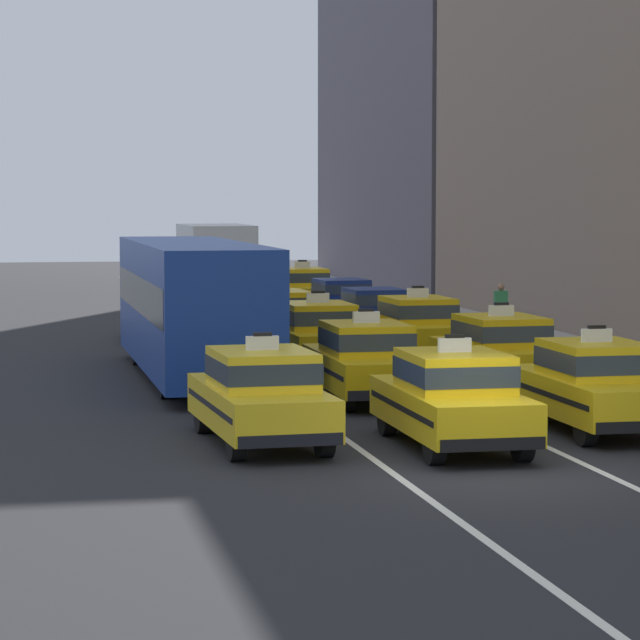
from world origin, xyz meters
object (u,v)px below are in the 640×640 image
Objects in this scene: bus_left_second at (192,302)px; taxi_center_third at (317,334)px; taxi_center_fifth at (244,303)px; sedan_right_fourth at (373,313)px; sedan_left_third at (159,313)px; taxi_center_nearest at (453,397)px; sedan_right_fifth at (341,301)px; taxi_center_second at (365,360)px; taxi_right_second at (499,351)px; taxi_left_nearest at (261,395)px; box_truck_center_sixth at (213,265)px; taxi_right_third at (416,327)px; taxi_right_sixth at (302,289)px; taxi_center_fourth at (277,318)px; pedestrian_mid_block at (501,313)px; taxi_right_nearest at (594,384)px.

bus_left_second is 3.75m from taxi_center_third.
sedan_right_fourth is (3.24, -4.33, -0.03)m from taxi_center_fifth.
sedan_left_third and sedan_right_fourth have the same top height.
sedan_right_fifth is at bearing 82.15° from taxi_center_nearest.
taxi_center_second and taxi_right_second have the same top height.
box_truck_center_sixth reaches higher than taxi_left_nearest.
taxi_center_fifth is 0.66× the size of box_truck_center_sixth.
taxi_center_third is 11.15m from taxi_center_fifth.
sedan_left_third is at bearing 98.48° from taxi_center_nearest.
taxi_center_third is at bearing -152.38° from taxi_right_third.
taxi_center_second is 1.06× the size of sedan_right_fourth.
box_truck_center_sixth is 1.52× the size of taxi_right_sixth.
taxi_left_nearest and taxi_center_second have the same top height.
taxi_center_fourth reaches higher than sedan_right_fourth.
taxi_center_nearest is 1.00× the size of taxi_center_second.
taxi_center_second and taxi_center_third have the same top height.
taxi_center_second is 17.30m from taxi_center_fifth.
taxi_right_third is 2.73× the size of pedestrian_mid_block.
bus_left_second is at bearing -154.83° from taxi_center_third.
taxi_right_second is 6.49m from taxi_right_third.
taxi_right_sixth reaches higher than sedan_right_fourth.
taxi_center_fourth is (3.05, -3.03, 0.03)m from sedan_left_third.
taxi_right_second is at bearing -90.37° from sedan_right_fifth.
taxi_right_second is (3.24, 7.33, 0.00)m from taxi_center_nearest.
taxi_center_second reaches higher than sedan_right_fifth.
box_truck_center_sixth is at bearing 112.46° from pedestrian_mid_block.
sedan_left_third is 1.00× the size of sedan_right_fourth.
taxi_center_second is 6.15m from taxi_center_third.
sedan_right_fourth is at bearing -90.21° from taxi_right_sixth.
taxi_center_fifth is 22.39m from taxi_right_nearest.
taxi_center_nearest is 1.04× the size of sedan_right_fifth.
taxi_left_nearest and taxi_right_third have the same top height.
sedan_right_fourth and sedan_right_fifth have the same top height.
taxi_center_nearest is at bearing -96.04° from taxi_right_sixth.
taxi_left_nearest is 11.72m from taxi_center_third.
taxi_center_second is at bearing -159.87° from taxi_right_second.
taxi_center_fourth and taxi_right_nearest have the same top height.
taxi_left_nearest is 9.77m from bus_left_second.
taxi_center_fourth is at bearing 171.15° from pedestrian_mid_block.
box_truck_center_sixth is at bearing 95.67° from taxi_right_nearest.
taxi_center_second is (2.94, -14.30, 0.03)m from sedan_left_third.
taxi_center_nearest is at bearing -90.06° from box_truck_center_sixth.
bus_left_second is 6.65× the size of pedestrian_mid_block.
sedan_right_fifth is (0.25, 10.53, -0.03)m from taxi_right_third.
box_truck_center_sixth is at bearing 89.91° from taxi_center_fourth.
sedan_right_fourth is 0.94× the size of taxi_right_sixth.
taxi_center_third is 0.66× the size of box_truck_center_sixth.
bus_left_second is 7.31m from taxi_right_second.
taxi_center_nearest is (3.17, -10.71, -0.94)m from bus_left_second.
taxi_right_third is at bearing 77.35° from taxi_center_nearest.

